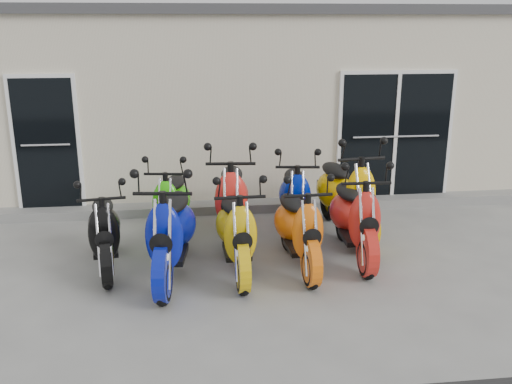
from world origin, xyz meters
TOP-DOWN VIEW (x-y plane):
  - ground at (0.00, 0.00)m, footprint 80.00×80.00m
  - building at (0.00, 5.20)m, footprint 14.00×6.00m
  - roof_cap at (0.00, 5.20)m, footprint 14.20×6.20m
  - front_step at (0.00, 2.02)m, footprint 14.00×0.40m
  - door_left at (-3.20, 2.17)m, footprint 1.07×0.08m
  - door_right at (2.60, 2.17)m, footprint 2.02×0.08m
  - scooter_front_black at (-2.05, -0.12)m, footprint 0.90×1.86m
  - scooter_front_blue at (-1.18, -0.50)m, footprint 1.02×2.16m
  - scooter_front_orange_a at (-0.38, -0.43)m, footprint 0.74×1.91m
  - scooter_front_orange_b at (0.43, -0.38)m, footprint 0.78×1.89m
  - scooter_front_red at (1.24, -0.15)m, footprint 0.79×2.00m
  - scooter_back_green at (-1.21, 0.89)m, footprint 0.91×1.90m
  - scooter_back_red at (-0.34, 0.74)m, footprint 0.96×2.17m
  - scooter_back_blue at (0.61, 0.84)m, footprint 0.95×2.00m
  - scooter_back_yellow at (1.36, 0.73)m, footprint 1.02×2.22m

SIDE VIEW (x-z plane):
  - ground at x=0.00m, z-range 0.00..0.00m
  - front_step at x=0.00m, z-range 0.00..0.15m
  - scooter_front_black at x=-2.05m, z-range 0.00..1.32m
  - scooter_back_green at x=-1.21m, z-range 0.00..1.35m
  - scooter_front_orange_b at x=0.43m, z-range 0.00..1.37m
  - scooter_front_orange_a at x=-0.38m, z-range 0.00..1.40m
  - scooter_back_blue at x=0.61m, z-range 0.00..1.42m
  - scooter_front_red at x=1.24m, z-range 0.00..1.46m
  - scooter_front_blue at x=-1.18m, z-range 0.00..1.54m
  - scooter_back_red at x=-0.34m, z-range 0.00..1.56m
  - scooter_back_yellow at x=1.36m, z-range 0.00..1.58m
  - door_left at x=-3.20m, z-range 0.15..2.37m
  - door_right at x=2.60m, z-range 0.15..2.37m
  - building at x=0.00m, z-range 0.00..3.20m
  - roof_cap at x=0.00m, z-range 3.20..3.36m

